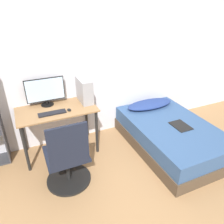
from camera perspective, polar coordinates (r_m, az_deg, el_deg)
ground_plane at (r=3.00m, az=3.33°, el=-20.04°), size 14.00×14.00×0.00m
wall_back at (r=3.53m, az=-7.47°, el=11.76°), size 8.00×0.05×2.50m
desk at (r=3.35m, az=-14.07°, el=-0.99°), size 1.14×0.61×0.76m
office_chair at (r=2.89m, az=-11.47°, el=-12.59°), size 0.60×0.60×1.00m
bed at (r=3.71m, az=15.00°, el=-5.88°), size 1.17×1.82×0.43m
pillow at (r=4.03m, az=9.87°, el=2.03°), size 0.89×0.36×0.11m
magazine at (r=3.57m, az=17.48°, el=-3.45°), size 0.24×0.32×0.01m
monitor at (r=3.38m, az=-17.02°, el=5.27°), size 0.56×0.19×0.42m
keyboard at (r=3.18m, az=-15.36°, el=-0.29°), size 0.39×0.11×0.02m
pc_tower at (r=3.40m, az=-7.20°, el=5.63°), size 0.17×0.39×0.37m
mouse at (r=3.21m, az=-11.14°, el=0.54°), size 0.06×0.09×0.02m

